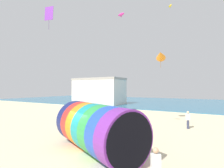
% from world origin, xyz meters
% --- Properties ---
extents(ground_plane, '(120.00, 120.00, 0.00)m').
position_xyz_m(ground_plane, '(0.00, 0.00, 0.00)').
color(ground_plane, beige).
extents(sea, '(120.00, 40.00, 0.10)m').
position_xyz_m(sea, '(0.00, 41.95, 0.05)').
color(sea, teal).
rests_on(sea, ground).
extents(giant_inflatable_tube, '(7.48, 5.66, 3.00)m').
position_xyz_m(giant_inflatable_tube, '(0.72, 0.29, 1.50)').
color(giant_inflatable_tube, navy).
rests_on(giant_inflatable_tube, ground).
extents(kite_orange_delta, '(1.30, 1.59, 2.16)m').
position_xyz_m(kite_orange_delta, '(1.91, 11.09, 7.78)').
color(kite_orange_delta, orange).
extents(kite_yellow_parafoil, '(0.72, 0.85, 0.43)m').
position_xyz_m(kite_yellow_parafoil, '(2.22, 14.79, 14.89)').
color(kite_yellow_parafoil, yellow).
extents(kite_magenta_parafoil, '(1.31, 0.86, 0.63)m').
position_xyz_m(kite_magenta_parafoil, '(-4.62, 13.90, 14.92)').
color(kite_magenta_parafoil, '#D1339E').
extents(kite_purple_diamond, '(1.10, 0.40, 2.71)m').
position_xyz_m(kite_purple_diamond, '(-9.10, 4.62, 12.58)').
color(kite_purple_diamond, purple).
extents(bystander_near_water, '(0.42, 0.39, 1.75)m').
position_xyz_m(bystander_near_water, '(4.86, 10.00, 0.90)').
color(bystander_near_water, '#383D56').
rests_on(bystander_near_water, ground).
extents(promenade_building, '(12.77, 6.54, 6.56)m').
position_xyz_m(promenade_building, '(-18.28, 27.71, 3.29)').
color(promenade_building, silver).
rests_on(promenade_building, ground).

